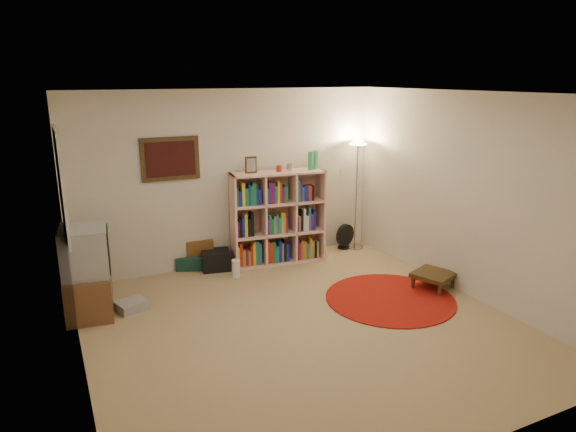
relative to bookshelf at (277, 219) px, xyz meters
name	(u,v)px	position (x,y,z in m)	size (l,w,h in m)	color
room	(298,215)	(-0.63, -1.92, 0.60)	(4.54, 4.54, 2.54)	tan
bookshelf	(277,219)	(0.00, 0.00, 0.00)	(1.39, 0.54, 1.63)	beige
floor_lamp	(357,159)	(1.39, 0.05, 0.77)	(0.38, 0.38, 1.72)	#AAA8AC
floor_fan	(345,236)	(1.23, 0.08, -0.45)	(0.36, 0.23, 0.40)	black
tv_stand	(87,273)	(-2.65, -0.62, -0.15)	(0.58, 0.77, 1.04)	brown
dvd_box	(132,305)	(-2.21, -0.72, -0.60)	(0.40, 0.36, 0.11)	#9D9DA2
suitcase	(198,261)	(-1.11, 0.31, -0.56)	(0.68, 0.56, 0.19)	#14372E
wicker_basket	(199,246)	(-1.06, 0.35, -0.36)	(0.42, 0.34, 0.22)	brown
duffel_bag	(216,260)	(-0.91, 0.11, -0.52)	(0.45, 0.40, 0.27)	black
paper_towel	(236,268)	(-0.74, -0.28, -0.54)	(0.15, 0.15, 0.24)	white
red_rug	(390,298)	(0.71, -1.81, -0.65)	(1.59, 1.59, 0.01)	maroon
side_table	(434,275)	(1.42, -1.77, -0.48)	(0.60, 0.60, 0.21)	#352712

